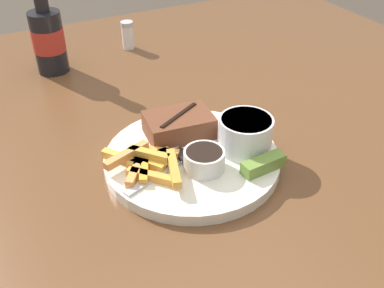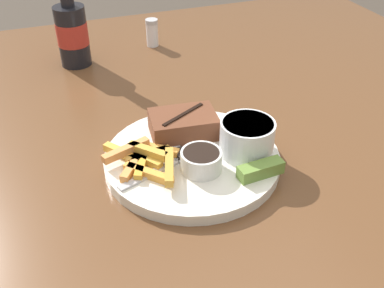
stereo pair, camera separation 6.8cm
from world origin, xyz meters
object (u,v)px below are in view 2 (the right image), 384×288
pickle_spear (261,170)px  fork_utensil (155,172)px  salt_shaker (152,33)px  dinner_plate (192,159)px  dipping_sauce_cup (201,160)px  coleslaw_cup (247,136)px  knife_utensil (174,146)px  steak_portion (183,124)px  beer_bottle (72,32)px

pickle_spear → fork_utensil: 0.15m
fork_utensil → salt_shaker: salt_shaker is taller
dinner_plate → dipping_sauce_cup: dipping_sauce_cup is taller
coleslaw_cup → knife_utensil: (-0.10, 0.05, -0.03)m
dinner_plate → dipping_sauce_cup: size_ratio=4.46×
knife_utensil → salt_shaker: 0.46m
coleslaw_cup → dipping_sauce_cup: size_ratio=1.37×
dipping_sauce_cup → salt_shaker: (0.07, 0.51, -0.00)m
steak_portion → salt_shaker: (0.06, 0.41, -0.00)m
coleslaw_cup → fork_utensil: size_ratio=0.64×
dinner_plate → steak_portion: size_ratio=2.39×
fork_utensil → beer_bottle: beer_bottle is taller
coleslaw_cup → beer_bottle: size_ratio=0.40×
dinner_plate → knife_utensil: (-0.02, 0.03, 0.01)m
dipping_sauce_cup → knife_utensil: size_ratio=0.37×
coleslaw_cup → pickle_spear: 0.06m
pickle_spear → salt_shaker: 0.55m
beer_bottle → salt_shaker: (0.19, 0.04, -0.04)m
coleslaw_cup → salt_shaker: bearing=91.1°
dinner_plate → dipping_sauce_cup: 0.05m
coleslaw_cup → pickle_spear: (-0.01, -0.06, -0.02)m
dipping_sauce_cup → beer_bottle: 0.49m
steak_portion → dipping_sauce_cup: size_ratio=1.87×
steak_portion → coleslaw_cup: (0.07, -0.08, 0.01)m
salt_shaker → fork_utensil: bearing=-105.6°
fork_utensil → coleslaw_cup: bearing=-19.0°
coleslaw_cup → dipping_sauce_cup: 0.08m
pickle_spear → steak_portion: bearing=116.1°
steak_portion → pickle_spear: 0.16m
dinner_plate → fork_utensil: (-0.07, -0.02, 0.01)m
knife_utensil → salt_shaker: bearing=-17.8°
dipping_sauce_cup → fork_utensil: bearing=166.8°
knife_utensil → beer_bottle: (-0.10, 0.41, 0.05)m
dipping_sauce_cup → fork_utensil: 0.07m
knife_utensil → fork_utensil: bearing=130.5°
beer_bottle → salt_shaker: 0.20m
dinner_plate → pickle_spear: pickle_spear is taller
fork_utensil → beer_bottle: size_ratio=0.62×
fork_utensil → salt_shaker: (0.14, 0.50, 0.01)m
steak_portion → dipping_sauce_cup: steak_portion is taller
pickle_spear → beer_bottle: size_ratio=0.34×
fork_utensil → knife_utensil: size_ratio=0.79×
steak_portion → dipping_sauce_cup: 0.10m
fork_utensil → salt_shaker: size_ratio=2.00×
steak_portion → coleslaw_cup: bearing=-47.8°
coleslaw_cup → dipping_sauce_cup: (-0.08, -0.02, -0.01)m
dipping_sauce_cup → pickle_spear: (0.08, -0.04, -0.01)m
dipping_sauce_cup → dinner_plate: bearing=89.0°
pickle_spear → beer_bottle: 0.55m
pickle_spear → dinner_plate: bearing=133.1°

